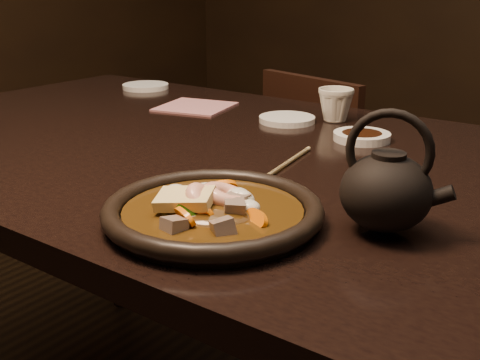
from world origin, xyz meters
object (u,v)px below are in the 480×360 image
Objects in this scene: table at (222,186)px; plate at (213,212)px; teapot at (387,188)px; tea_cup at (336,104)px; chair at (331,194)px.

plate is (0.21, -0.28, 0.09)m from table.
plate is at bearing -53.78° from table.
tea_cup is at bearing 106.86° from teapot.
plate is 0.60m from tea_cup.
teapot is (0.39, -0.18, 0.13)m from table.
tea_cup is 0.51× the size of teapot.
tea_cup is at bearing 76.74° from table.
table is at bearing 138.34° from teapot.
tea_cup is (0.19, -0.37, 0.36)m from chair.
teapot is at bearing 28.75° from plate.
plate is at bearing -76.84° from tea_cup.
chair is 1.07m from plate.
table is 21.03× the size of tea_cup.
plate is 1.87× the size of teapot.
tea_cup is at bearing 131.38° from chair.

